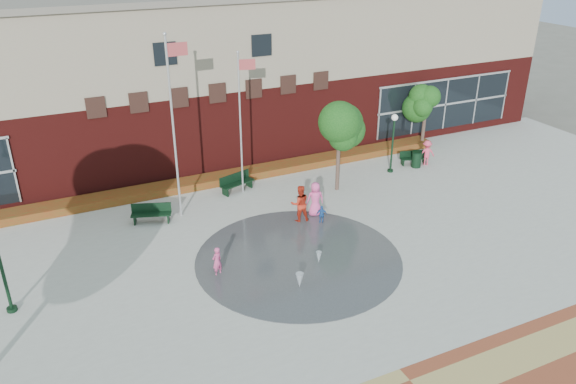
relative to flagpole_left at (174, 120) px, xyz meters
name	(u,v)px	position (x,y,z in m)	size (l,w,h in m)	color
ground	(335,299)	(3.25, -8.76, -4.69)	(120.00, 120.00, 0.00)	#666056
plaza_concrete	(288,247)	(3.25, -4.76, -4.68)	(46.00, 18.00, 0.01)	#A8A8A0
splash_pad	(298,259)	(3.25, -5.76, -4.68)	(8.40, 8.40, 0.01)	#383A3D
library_building	(190,71)	(3.25, 8.72, -0.04)	(44.40, 10.40, 9.20)	#4F110F
flower_bed	(227,181)	(3.25, 2.84, -4.69)	(26.00, 1.20, 0.40)	#AA110D
flagpole_left	(174,120)	(0.00, 0.00, 0.00)	(0.99, 0.16, 8.42)	silver
flagpole_right	(241,117)	(3.55, 1.18, -0.69)	(0.87, 0.24, 7.16)	silver
lamp_right	(393,137)	(11.83, 0.16, -2.63)	(0.35, 0.35, 3.31)	black
bench_left	(152,217)	(-1.44, -0.10, -4.40)	(1.86, 1.07, 0.90)	black
bench_mid	(237,186)	(3.28, 1.40, -4.38)	(1.93, 1.06, 0.93)	black
bench_right	(413,160)	(13.63, 0.51, -4.43)	(1.63, 0.79, 0.79)	black
trash_can	(416,159)	(13.53, 0.12, -4.20)	(0.58, 0.58, 0.95)	black
tree_mid	(339,126)	(8.00, -0.61, -1.24)	(2.80, 2.80, 4.73)	#433028
tree_small_right	(426,102)	(15.86, 2.63, -1.85)	(2.27, 2.27, 3.89)	#433028
water_jet_a	(300,288)	(2.39, -7.60, -4.69)	(0.31, 0.31, 0.60)	white
water_jet_b	(319,264)	(3.82, -6.43, -4.69)	(0.23, 0.23, 0.51)	white
child_splash	(217,261)	(-0.10, -5.44, -4.08)	(0.44, 0.29, 1.21)	#D74984
adult_red	(300,204)	(4.76, -2.83, -3.80)	(0.86, 0.67, 1.77)	red
adult_pink	(315,199)	(5.66, -2.62, -3.86)	(0.81, 0.53, 1.66)	#F1509C
child_blue	(322,215)	(5.56, -3.46, -4.25)	(0.52, 0.22, 0.88)	#255BAC
person_bench	(427,153)	(14.24, 0.16, -3.96)	(0.94, 0.54, 1.45)	#E74364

